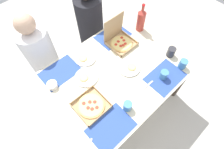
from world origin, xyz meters
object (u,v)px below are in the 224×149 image
at_px(plate_near_left, 85,58).
at_px(cup_clear_right, 164,75).
at_px(cup_dark, 171,52).
at_px(cup_spare, 183,64).
at_px(plate_far_left, 86,77).
at_px(soda_bottle, 141,20).
at_px(plate_far_right, 129,67).
at_px(diner_right_seat, 91,31).
at_px(diner_left_seat, 45,61).
at_px(pizza_box_corner_right, 91,105).
at_px(cup_red, 128,106).
at_px(condiment_bowl, 52,85).
at_px(pizza_box_corner_left, 120,40).

bearing_deg(plate_near_left, cup_clear_right, -59.26).
height_order(cup_dark, cup_spare, cup_dark).
xyz_separation_m(plate_far_left, soda_bottle, (0.85, 0.10, 0.12)).
height_order(plate_far_right, diner_right_seat, diner_right_seat).
relative_size(plate_far_right, diner_left_seat, 0.19).
xyz_separation_m(pizza_box_corner_right, diner_left_seat, (-0.00, 0.88, -0.24)).
relative_size(soda_bottle, cup_red, 3.76).
xyz_separation_m(plate_far_right, cup_clear_right, (0.16, -0.29, 0.04)).
relative_size(plate_far_right, soda_bottle, 0.68).
bearing_deg(condiment_bowl, diner_left_seat, 74.95).
distance_m(pizza_box_corner_right, diner_left_seat, 0.92).
relative_size(pizza_box_corner_left, cup_spare, 3.12).
bearing_deg(cup_red, cup_clear_right, -1.75).
height_order(plate_far_right, diner_left_seat, diner_left_seat).
relative_size(cup_spare, condiment_bowl, 1.03).
xyz_separation_m(plate_near_left, condiment_bowl, (-0.41, -0.05, 0.02)).
bearing_deg(cup_spare, plate_near_left, 131.07).
distance_m(plate_far_left, cup_red, 0.48).
height_order(plate_far_left, condiment_bowl, condiment_bowl).
xyz_separation_m(pizza_box_corner_right, soda_bottle, (0.99, 0.35, 0.12)).
distance_m(pizza_box_corner_left, pizza_box_corner_right, 0.76).
relative_size(plate_far_left, cup_red, 2.56).
distance_m(plate_far_left, cup_spare, 0.93).
distance_m(soda_bottle, cup_clear_right, 0.67).
relative_size(cup_red, cup_clear_right, 0.96).
bearing_deg(soda_bottle, plate_far_left, -173.57).
height_order(cup_red, cup_clear_right, cup_clear_right).
relative_size(pizza_box_corner_left, plate_near_left, 1.38).
distance_m(condiment_bowl, diner_left_seat, 0.57).
xyz_separation_m(plate_near_left, cup_dark, (0.66, -0.55, 0.04)).
relative_size(plate_far_left, soda_bottle, 0.68).
bearing_deg(plate_far_left, cup_clear_right, -42.48).
distance_m(cup_clear_right, diner_right_seat, 1.15).
xyz_separation_m(plate_far_right, condiment_bowl, (-0.66, 0.33, 0.02)).
xyz_separation_m(plate_near_left, cup_clear_right, (0.40, -0.67, 0.04)).
height_order(pizza_box_corner_left, cup_dark, pizza_box_corner_left).
height_order(pizza_box_corner_right, plate_far_right, pizza_box_corner_right).
relative_size(pizza_box_corner_left, condiment_bowl, 3.21).
bearing_deg(plate_near_left, diner_right_seat, 46.95).
distance_m(plate_far_right, diner_right_seat, 0.88).
relative_size(soda_bottle, diner_left_seat, 0.27).
xyz_separation_m(cup_dark, cup_red, (-0.73, -0.10, -0.01)).
relative_size(plate_far_left, cup_clear_right, 2.45).
height_order(plate_far_left, cup_spare, cup_spare).
xyz_separation_m(cup_dark, cup_spare, (-0.03, -0.17, -0.00)).
bearing_deg(diner_right_seat, pizza_box_corner_left, -91.92).
xyz_separation_m(cup_spare, diner_right_seat, (-0.21, 1.17, -0.26)).
relative_size(pizza_box_corner_left, diner_left_seat, 0.25).
distance_m(cup_clear_right, diner_left_seat, 1.34).
bearing_deg(cup_spare, diner_left_seat, 127.83).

